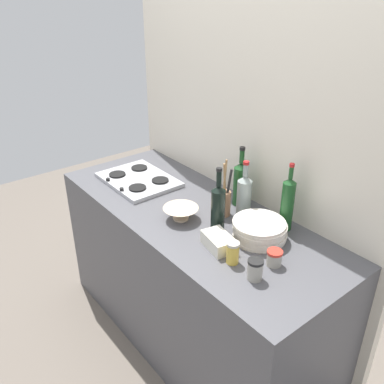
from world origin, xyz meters
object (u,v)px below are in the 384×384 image
(plate_stack, at_px, (260,230))
(condiment_jar_spare, at_px, (274,258))
(utensil_crock, at_px, (223,202))
(condiment_jar_rear, at_px, (255,269))
(wine_bottle_rightmost, at_px, (244,195))
(condiment_jar_front, at_px, (233,253))
(stovetop_hob, at_px, (138,180))
(wine_bottle_mid_left, at_px, (218,207))
(butter_dish, at_px, (218,242))
(wine_bottle_leftmost, at_px, (240,183))
(wine_bottle_mid_right, at_px, (287,203))
(mixing_bowl, at_px, (181,213))

(plate_stack, distance_m, condiment_jar_spare, 0.21)
(utensil_crock, bearing_deg, condiment_jar_rear, -27.99)
(wine_bottle_rightmost, bearing_deg, utensil_crock, -135.90)
(condiment_jar_front, relative_size, condiment_jar_spare, 1.44)
(stovetop_hob, xyz_separation_m, wine_bottle_mid_left, (0.73, 0.01, 0.12))
(butter_dish, relative_size, condiment_jar_spare, 2.25)
(wine_bottle_leftmost, bearing_deg, utensil_crock, -78.82)
(stovetop_hob, height_order, condiment_jar_spare, condiment_jar_spare)
(butter_dish, bearing_deg, wine_bottle_mid_left, 140.43)
(condiment_jar_rear, bearing_deg, wine_bottle_mid_left, 161.63)
(butter_dish, bearing_deg, stovetop_hob, 174.26)
(wine_bottle_mid_right, xyz_separation_m, condiment_jar_front, (0.04, -0.40, -0.09))
(mixing_bowl, relative_size, condiment_jar_rear, 1.97)
(wine_bottle_rightmost, distance_m, utensil_crock, 0.12)
(stovetop_hob, xyz_separation_m, mixing_bowl, (0.52, -0.06, 0.02))
(wine_bottle_leftmost, height_order, wine_bottle_mid_left, wine_bottle_mid_left)
(stovetop_hob, distance_m, wine_bottle_mid_right, 0.98)
(wine_bottle_mid_right, distance_m, condiment_jar_spare, 0.34)
(mixing_bowl, bearing_deg, wine_bottle_rightmost, 57.34)
(wine_bottle_mid_left, relative_size, condiment_jar_rear, 3.64)
(plate_stack, xyz_separation_m, wine_bottle_rightmost, (-0.20, 0.09, 0.08))
(plate_stack, relative_size, condiment_jar_front, 2.51)
(wine_bottle_mid_right, relative_size, condiment_jar_spare, 4.88)
(condiment_jar_front, bearing_deg, plate_stack, 103.96)
(butter_dish, relative_size, condiment_jar_rear, 1.74)
(wine_bottle_leftmost, bearing_deg, condiment_jar_rear, -38.65)
(mixing_bowl, relative_size, utensil_crock, 0.58)
(plate_stack, xyz_separation_m, condiment_jar_front, (0.06, -0.23, 0.01))
(wine_bottle_mid_left, height_order, mixing_bowl, wine_bottle_mid_left)
(plate_stack, bearing_deg, wine_bottle_rightmost, 155.71)
(stovetop_hob, bearing_deg, condiment_jar_spare, 1.05)
(butter_dish, distance_m, utensil_crock, 0.32)
(butter_dish, bearing_deg, mixing_bowl, 176.36)
(condiment_jar_spare, bearing_deg, utensil_crock, 165.65)
(wine_bottle_mid_left, xyz_separation_m, condiment_jar_front, (0.24, -0.12, -0.08))
(utensil_crock, distance_m, condiment_jar_front, 0.42)
(utensil_crock, bearing_deg, wine_bottle_leftmost, 101.18)
(mixing_bowl, height_order, condiment_jar_rear, condiment_jar_rear)
(condiment_jar_front, bearing_deg, butter_dish, 167.64)
(butter_dish, distance_m, condiment_jar_spare, 0.27)
(butter_dish, bearing_deg, condiment_jar_spare, 22.73)
(stovetop_hob, relative_size, mixing_bowl, 2.58)
(stovetop_hob, relative_size, condiment_jar_spare, 6.56)
(wine_bottle_leftmost, relative_size, mixing_bowl, 1.82)
(wine_bottle_mid_left, distance_m, wine_bottle_rightmost, 0.21)
(mixing_bowl, bearing_deg, condiment_jar_rear, -5.05)
(utensil_crock, bearing_deg, wine_bottle_mid_right, 26.84)
(wine_bottle_leftmost, xyz_separation_m, condiment_jar_front, (0.37, -0.40, -0.08))
(plate_stack, bearing_deg, wine_bottle_mid_left, -147.82)
(wine_bottle_mid_left, height_order, condiment_jar_spare, wine_bottle_mid_left)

